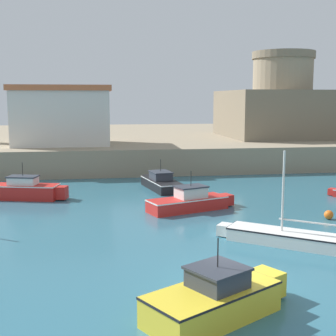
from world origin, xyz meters
The scene contains 10 objects.
ground_plane centered at (0.00, 0.00, 0.00)m, with size 200.00×200.00×0.00m, color #2D667A.
quay_seawall centered at (0.00, 43.54, 1.17)m, with size 120.00×40.00×2.34m, color gray.
motorboat_yellow_1 centered at (-1.31, -2.33, 0.61)m, with size 5.12×3.85×2.48m.
motorboat_red_2 centered at (-9.81, 16.16, 0.61)m, with size 5.89×2.73×2.45m.
motorboat_black_3 centered at (-0.21, 18.29, 0.48)m, with size 2.68×5.70×2.20m.
motorboat_red_4 centered at (0.60, 11.38, 0.53)m, with size 5.64×3.17×2.36m.
sailboat_white_7 centered at (3.69, 4.13, 0.35)m, with size 5.77×4.70×4.31m.
mooring_buoy centered at (7.76, 8.09, 0.25)m, with size 0.51×0.51×0.51m, color orange.
fortress centered at (16.00, 35.52, 5.66)m, with size 12.71×12.71×9.47m.
harbor_shed_mid_row centered at (-8.00, 29.48, 5.10)m, with size 9.11×6.36×5.48m.
Camera 1 is at (-4.80, -15.42, 6.59)m, focal length 50.00 mm.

